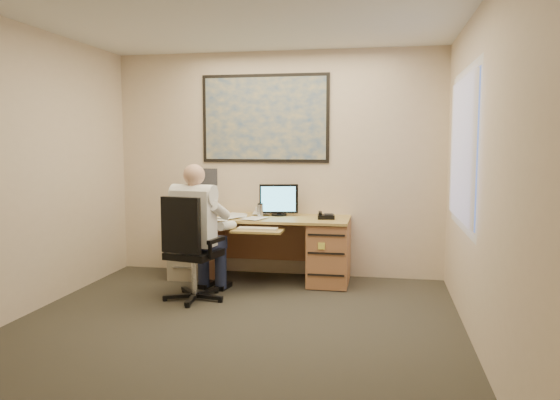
% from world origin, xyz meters
% --- Properties ---
extents(room_shell, '(4.00, 4.50, 2.70)m').
position_xyz_m(room_shell, '(0.00, 0.00, 1.35)').
color(room_shell, '#322E26').
rests_on(room_shell, ground).
extents(desk, '(1.60, 0.97, 1.11)m').
position_xyz_m(desk, '(0.44, 1.90, 0.44)').
color(desk, tan).
rests_on(desk, ground).
extents(world_map, '(1.56, 0.03, 1.06)m').
position_xyz_m(world_map, '(-0.14, 2.23, 1.90)').
color(world_map, '#1E4C93').
rests_on(world_map, room_shell).
extents(wall_calendar, '(0.28, 0.01, 0.42)m').
position_xyz_m(wall_calendar, '(-0.89, 2.24, 1.08)').
color(wall_calendar, white).
rests_on(wall_calendar, room_shell).
extents(window_blinds, '(0.06, 1.40, 1.30)m').
position_xyz_m(window_blinds, '(1.97, 0.80, 1.55)').
color(window_blinds, '#EFE3CE').
rests_on(window_blinds, room_shell).
extents(filing_cabinet, '(0.50, 0.59, 0.91)m').
position_xyz_m(filing_cabinet, '(-0.97, 1.92, 0.39)').
color(filing_cabinet, '#A59A85').
rests_on(filing_cabinet, ground).
extents(office_chair, '(0.77, 0.77, 1.08)m').
position_xyz_m(office_chair, '(-0.61, 0.93, 0.32)').
color(office_chair, black).
rests_on(office_chair, ground).
extents(person, '(0.71, 0.92, 1.39)m').
position_xyz_m(person, '(-0.62, 1.01, 0.70)').
color(person, white).
rests_on(person, office_chair).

